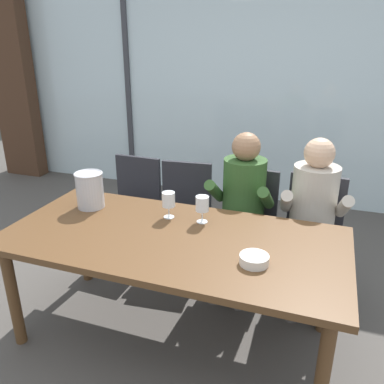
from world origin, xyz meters
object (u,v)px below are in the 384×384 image
chair_near_curtain (133,200)px  chair_right_of_center (312,226)px  tasting_bowl (254,260)px  wine_glass_by_left_taster (202,205)px  chair_left_of_center (184,208)px  ice_bucket_primary (90,190)px  wine_glass_near_bucket (169,201)px  person_olive_shirt (241,203)px  chair_center (247,217)px  dining_table (172,247)px  person_beige_jumper (313,212)px

chair_near_curtain → chair_right_of_center: (1.49, 0.01, 0.00)m
tasting_bowl → wine_glass_by_left_taster: 0.57m
chair_left_of_center → chair_right_of_center: (1.02, 0.02, 0.00)m
ice_bucket_primary → wine_glass_near_bucket: (0.57, 0.02, -0.01)m
chair_left_of_center → ice_bucket_primary: size_ratio=3.54×
chair_right_of_center → person_olive_shirt: (-0.52, -0.14, 0.17)m
chair_near_curtain → chair_center: same height
wine_glass_by_left_taster → chair_left_of_center: bearing=119.8°
dining_table → wine_glass_by_left_taster: wine_glass_by_left_taster is taller
chair_near_curtain → person_olive_shirt: size_ratio=0.73×
wine_glass_by_left_taster → chair_center: bearing=75.6°
chair_right_of_center → person_olive_shirt: person_olive_shirt is taller
ice_bucket_primary → wine_glass_by_left_taster: (0.80, 0.02, -0.01)m
chair_left_of_center → chair_center: bearing=-5.3°
chair_left_of_center → person_beige_jumper: 1.04m
chair_near_curtain → person_beige_jumper: bearing=-3.3°
person_olive_shirt → dining_table: bearing=-106.4°
tasting_bowl → wine_glass_by_left_taster: (-0.41, 0.38, 0.09)m
dining_table → tasting_bowl: tasting_bowl is taller
ice_bucket_primary → chair_right_of_center: bearing=25.0°
chair_right_of_center → ice_bucket_primary: size_ratio=3.54×
chair_left_of_center → person_olive_shirt: size_ratio=0.73×
chair_left_of_center → person_olive_shirt: 0.55m
chair_right_of_center → ice_bucket_primary: 1.65m
ice_bucket_primary → tasting_bowl: (1.21, -0.36, -0.10)m
chair_near_curtain → chair_left_of_center: same height
person_beige_jumper → dining_table: bearing=-140.8°
chair_right_of_center → wine_glass_near_bucket: size_ratio=5.04×
person_olive_shirt → wine_glass_near_bucket: bearing=-123.6°
chair_near_curtain → tasting_bowl: bearing=-37.7°
tasting_bowl → person_beige_jumper: bearing=74.5°
chair_right_of_center → tasting_bowl: size_ratio=5.71×
chair_right_of_center → chair_center: bearing=-173.8°
chair_near_curtain → ice_bucket_primary: size_ratio=3.54×
person_beige_jumper → tasting_bowl: 0.93m
dining_table → tasting_bowl: 0.54m
chair_left_of_center → tasting_bowl: size_ratio=5.71×
chair_center → ice_bucket_primary: size_ratio=3.54×
chair_near_curtain → person_beige_jumper: person_beige_jumper is taller
chair_center → person_olive_shirt: size_ratio=0.73×
chair_center → wine_glass_by_left_taster: bearing=-101.4°
ice_bucket_primary → chair_center: bearing=34.8°
dining_table → ice_bucket_primary: size_ratio=8.13×
person_olive_shirt → ice_bucket_primary: bearing=-148.6°
chair_left_of_center → wine_glass_near_bucket: size_ratio=5.04×
tasting_bowl → wine_glass_by_left_taster: size_ratio=0.88×
ice_bucket_primary → tasting_bowl: bearing=-16.5°
ice_bucket_primary → chair_near_curtain: bearing=93.2°
chair_center → wine_glass_by_left_taster: (-0.17, -0.64, 0.34)m
chair_left_of_center → wine_glass_near_bucket: bearing=-83.7°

